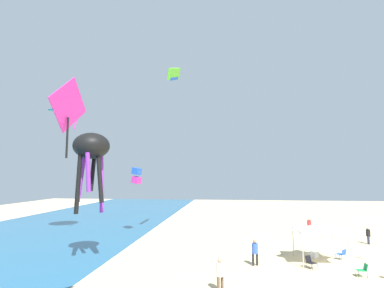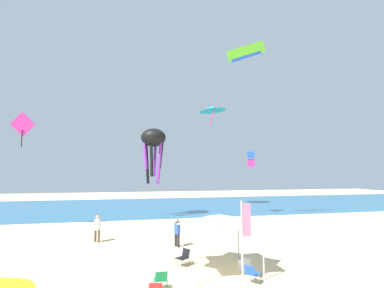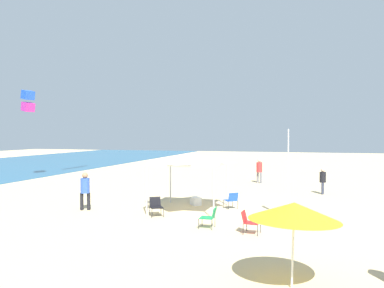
# 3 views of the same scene
# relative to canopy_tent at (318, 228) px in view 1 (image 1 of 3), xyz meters

# --- Properties ---
(ground) EXTENTS (120.00, 120.00, 0.10)m
(ground) POSITION_rel_canopy_tent_xyz_m (-0.34, -3.55, -2.50)
(ground) COLOR #D6BC8C
(canopy_tent) EXTENTS (3.25, 3.15, 2.71)m
(canopy_tent) POSITION_rel_canopy_tent_xyz_m (0.00, 0.00, 0.00)
(canopy_tent) COLOR #B7B7BC
(canopy_tent) RESTS_ON ground
(folding_chair_facing_ocean) EXTENTS (0.54, 0.63, 0.82)m
(folding_chair_facing_ocean) POSITION_rel_canopy_tent_xyz_m (-3.10, -1.73, -1.98)
(folding_chair_facing_ocean) COLOR black
(folding_chair_facing_ocean) RESTS_ON ground
(folding_chair_near_cooler) EXTENTS (0.81, 0.79, 0.82)m
(folding_chair_near_cooler) POSITION_rel_canopy_tent_xyz_m (0.84, -1.87, -1.98)
(folding_chair_near_cooler) COLOR black
(folding_chair_near_cooler) RESTS_ON ground
(folding_chair_right_of_tent) EXTENTS (0.81, 0.78, 0.82)m
(folding_chair_right_of_tent) POSITION_rel_canopy_tent_xyz_m (-1.63, 1.08, -1.98)
(folding_chair_right_of_tent) COLOR black
(folding_chair_right_of_tent) RESTS_ON ground
(cooler_box) EXTENTS (0.74, 0.71, 0.40)m
(cooler_box) POSITION_rel_canopy_tent_xyz_m (1.32, 0.08, -2.25)
(cooler_box) COLOR white
(cooler_box) RESTS_ON ground
(person_kite_handler) EXTENTS (0.42, 0.37, 1.57)m
(person_kite_handler) POSITION_rel_canopy_tent_xyz_m (6.81, -6.36, -1.53)
(person_kite_handler) COLOR #33384C
(person_kite_handler) RESTS_ON ground
(person_near_umbrella) EXTENTS (0.43, 0.45, 1.79)m
(person_near_umbrella) POSITION_rel_canopy_tent_xyz_m (-1.38, 4.80, -1.40)
(person_near_umbrella) COLOR black
(person_near_umbrella) RESTS_ON ground
(person_by_tent) EXTENTS (0.43, 0.43, 1.79)m
(person_by_tent) POSITION_rel_canopy_tent_xyz_m (11.00, -2.13, -1.40)
(person_by_tent) COLOR slate
(person_by_tent) RESTS_ON ground
(person_beachcomber) EXTENTS (0.43, 0.43, 1.82)m
(person_beachcomber) POSITION_rel_canopy_tent_xyz_m (-6.62, 7.16, -1.39)
(person_beachcomber) COLOR brown
(person_beachcomber) RESTS_ON ground
(kite_delta_teal) EXTENTS (4.78, 4.75, 3.19)m
(kite_delta_teal) POSITION_rel_canopy_tent_xyz_m (6.73, 23.97, 11.39)
(kite_delta_teal) COLOR teal
(kite_diamond_magenta) EXTENTS (2.11, 0.39, 3.03)m
(kite_diamond_magenta) POSITION_rel_canopy_tent_xyz_m (-13.61, 12.52, 6.35)
(kite_diamond_magenta) COLOR #E02D9E
(kite_octopus_black) EXTENTS (2.72, 2.72, 6.03)m
(kite_octopus_black) POSITION_rel_canopy_tent_xyz_m (-2.11, 16.92, 5.81)
(kite_octopus_black) COLOR black
(kite_box_blue) EXTENTS (1.10, 1.17, 1.85)m
(kite_box_blue) POSITION_rel_canopy_tent_xyz_m (9.23, 16.76, 3.92)
(kite_box_blue) COLOR blue
(kite_parafoil_lime) EXTENTS (4.18, 0.88, 2.52)m
(kite_parafoil_lime) POSITION_rel_canopy_tent_xyz_m (6.90, 12.16, 14.67)
(kite_parafoil_lime) COLOR #66D82D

